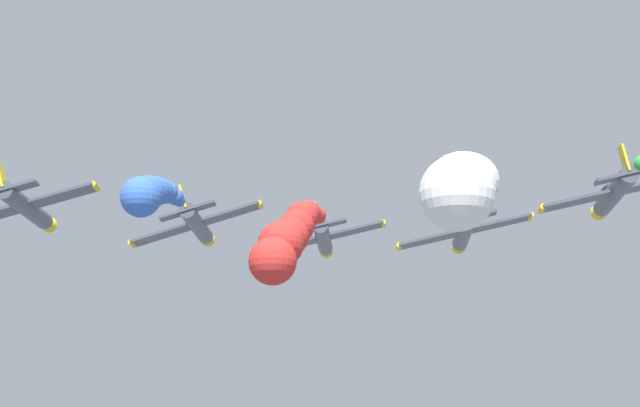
% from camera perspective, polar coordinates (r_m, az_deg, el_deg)
% --- Properties ---
extents(airplane_lead, '(9.39, 10.35, 3.09)m').
position_cam_1_polar(airplane_lead, '(90.65, 0.15, -1.62)').
color(airplane_lead, '#474C56').
extents(smoke_trail_lead, '(3.44, 20.19, 8.05)m').
position_cam_1_polar(smoke_trail_lead, '(69.59, -1.41, -1.52)').
color(smoke_trail_lead, red).
extents(airplane_left_inner, '(9.25, 10.35, 3.37)m').
position_cam_1_polar(airplane_left_inner, '(84.46, -5.81, -0.97)').
color(airplane_left_inner, '#474C56').
extents(smoke_trail_left_inner, '(2.23, 13.79, 4.15)m').
position_cam_1_polar(smoke_trail_left_inner, '(68.49, -7.91, 0.45)').
color(smoke_trail_left_inner, blue).
extents(airplane_right_inner, '(9.41, 10.35, 3.06)m').
position_cam_1_polar(airplane_right_inner, '(83.79, 6.77, -1.31)').
color(airplane_right_inner, '#474C56').
extents(smoke_trail_right_inner, '(4.74, 25.61, 6.73)m').
position_cam_1_polar(smoke_trail_right_inner, '(58.62, 6.93, 0.79)').
color(smoke_trail_right_inner, white).
extents(airplane_left_outer, '(9.30, 10.35, 3.28)m').
position_cam_1_polar(airplane_left_outer, '(77.84, -13.66, -0.14)').
color(airplane_left_outer, '#474C56').
extents(airplane_right_outer, '(9.41, 10.35, 3.04)m').
position_cam_1_polar(airplane_right_outer, '(75.07, 13.67, 0.53)').
color(airplane_right_outer, '#474C56').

